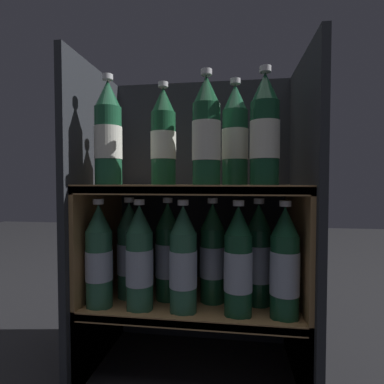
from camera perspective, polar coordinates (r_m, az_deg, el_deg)
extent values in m
cube|color=#23262B|center=(1.06, 1.70, -3.75)|extent=(0.64, 0.02, 0.90)
cube|color=#23262B|center=(0.98, -17.95, -4.38)|extent=(0.02, 0.38, 0.90)
cube|color=#23262B|center=(0.90, 20.47, -4.95)|extent=(0.02, 0.38, 0.90)
cube|color=#9E7547|center=(0.95, 0.44, -19.56)|extent=(0.60, 0.34, 0.02)
cube|color=#9E7547|center=(0.81, -1.13, -23.63)|extent=(0.60, 0.02, 0.03)
cube|color=#9E7547|center=(1.07, -16.87, -23.45)|extent=(0.01, 0.34, 0.20)
cube|color=#9E7547|center=(1.00, 19.19, -25.26)|extent=(0.01, 0.34, 0.20)
cube|color=#9E7547|center=(0.88, 0.45, 0.69)|extent=(0.60, 0.34, 0.02)
cube|color=#9E7547|center=(0.73, -1.15, 0.37)|extent=(0.60, 0.02, 0.03)
cube|color=#9E7547|center=(1.01, -16.97, -15.01)|extent=(0.01, 0.34, 0.53)
cube|color=#9E7547|center=(0.94, 19.32, -16.33)|extent=(0.01, 0.34, 0.53)
cylinder|color=#1E5638|center=(0.83, -15.66, 8.29)|extent=(0.07, 0.07, 0.21)
cylinder|color=silver|center=(0.83, -15.67, 8.99)|extent=(0.07, 0.07, 0.09)
cone|color=#1E5638|center=(0.86, -15.76, 17.58)|extent=(0.07, 0.07, 0.07)
cylinder|color=silver|center=(0.87, -15.79, 20.30)|extent=(0.03, 0.03, 0.01)
cylinder|color=#194C2D|center=(0.77, 2.74, 8.89)|extent=(0.07, 0.07, 0.21)
cylinder|color=silver|center=(0.77, 2.74, 9.66)|extent=(0.07, 0.07, 0.10)
cone|color=#194C2D|center=(0.80, 2.76, 18.92)|extent=(0.07, 0.07, 0.07)
cylinder|color=silver|center=(0.81, 2.76, 21.83)|extent=(0.03, 0.03, 0.01)
cylinder|color=#144228|center=(0.77, 13.67, 8.83)|extent=(0.07, 0.07, 0.21)
cylinder|color=silver|center=(0.77, 13.68, 9.59)|extent=(0.07, 0.07, 0.09)
cone|color=#144228|center=(0.80, 13.76, 18.85)|extent=(0.07, 0.07, 0.07)
cylinder|color=silver|center=(0.81, 13.79, 21.75)|extent=(0.03, 0.03, 0.01)
cylinder|color=#194C2D|center=(0.87, -5.48, 8.10)|extent=(0.07, 0.07, 0.21)
cylinder|color=silver|center=(0.87, -5.48, 8.78)|extent=(0.07, 0.07, 0.08)
cone|color=#194C2D|center=(0.89, -5.51, 17.05)|extent=(0.07, 0.07, 0.07)
cylinder|color=silver|center=(0.91, -5.52, 19.67)|extent=(0.03, 0.03, 0.01)
cylinder|color=#1E5638|center=(0.84, 8.18, 8.26)|extent=(0.07, 0.07, 0.21)
cylinder|color=silver|center=(0.85, 8.18, 8.95)|extent=(0.07, 0.07, 0.08)
cone|color=#1E5638|center=(0.87, 8.23, 17.43)|extent=(0.07, 0.07, 0.07)
cylinder|color=silver|center=(0.88, 8.24, 20.11)|extent=(0.03, 0.03, 0.01)
cylinder|color=#285B42|center=(0.87, -17.27, -13.79)|extent=(0.07, 0.07, 0.21)
cylinder|color=#9EA8BC|center=(0.87, -17.27, -13.13)|extent=(0.07, 0.07, 0.08)
cone|color=#285B42|center=(0.85, -17.37, -4.66)|extent=(0.07, 0.07, 0.07)
cylinder|color=silver|center=(0.84, -17.41, -1.76)|extent=(0.03, 0.03, 0.01)
cylinder|color=#285B42|center=(0.83, -9.95, -14.51)|extent=(0.07, 0.07, 0.21)
cylinder|color=#9EA8BC|center=(0.83, -9.95, -13.83)|extent=(0.07, 0.07, 0.09)
cone|color=#285B42|center=(0.80, -10.01, -4.94)|extent=(0.07, 0.07, 0.07)
cylinder|color=silver|center=(0.80, -10.03, -1.89)|extent=(0.03, 0.03, 0.01)
cylinder|color=#285B42|center=(0.81, -1.69, -15.05)|extent=(0.07, 0.07, 0.21)
cylinder|color=#9EA8BC|center=(0.80, -1.69, -14.35)|extent=(0.07, 0.07, 0.10)
cone|color=#285B42|center=(0.78, -1.70, -5.16)|extent=(0.07, 0.07, 0.07)
cylinder|color=silver|center=(0.77, -1.71, -2.01)|extent=(0.03, 0.03, 0.01)
cylinder|color=#144228|center=(0.80, 8.78, -15.30)|extent=(0.07, 0.07, 0.21)
cylinder|color=#9EA8BC|center=(0.79, 8.78, -14.59)|extent=(0.07, 0.07, 0.10)
cone|color=#144228|center=(0.77, 8.84, -5.29)|extent=(0.07, 0.07, 0.07)
cylinder|color=silver|center=(0.76, 8.86, -2.09)|extent=(0.03, 0.03, 0.01)
cylinder|color=#144228|center=(0.81, 17.21, -15.15)|extent=(0.07, 0.07, 0.21)
cylinder|color=#9EA8BC|center=(0.80, 17.22, -14.45)|extent=(0.07, 0.07, 0.11)
cone|color=#144228|center=(0.78, 17.32, -5.27)|extent=(0.07, 0.07, 0.07)
cylinder|color=silver|center=(0.77, 17.36, -2.11)|extent=(0.03, 0.03, 0.01)
cylinder|color=#285B42|center=(0.92, -11.81, -12.84)|extent=(0.07, 0.07, 0.21)
cylinder|color=#9EA8BC|center=(0.92, -11.82, -12.22)|extent=(0.07, 0.07, 0.09)
cone|color=#285B42|center=(0.90, -11.88, -4.21)|extent=(0.07, 0.07, 0.07)
cylinder|color=silver|center=(0.89, -11.90, -1.48)|extent=(0.03, 0.03, 0.01)
cylinder|color=#194C2D|center=(0.89, -4.62, -13.34)|extent=(0.07, 0.07, 0.21)
cylinder|color=#9EA8BC|center=(0.89, -4.63, -12.69)|extent=(0.07, 0.07, 0.10)
cone|color=#194C2D|center=(0.87, -4.65, -4.41)|extent=(0.07, 0.07, 0.07)
cylinder|color=silver|center=(0.86, -4.66, -1.57)|extent=(0.03, 0.03, 0.01)
cylinder|color=#194C2D|center=(0.88, 3.92, -13.66)|extent=(0.07, 0.07, 0.21)
cylinder|color=#9EA8BC|center=(0.87, 3.92, -13.01)|extent=(0.07, 0.07, 0.09)
cone|color=#194C2D|center=(0.85, 3.95, -4.55)|extent=(0.07, 0.07, 0.07)
cylinder|color=silver|center=(0.84, 3.95, -1.65)|extent=(0.03, 0.03, 0.01)
cylinder|color=#144228|center=(0.88, 12.54, -13.69)|extent=(0.07, 0.07, 0.21)
cylinder|color=#9EA8BC|center=(0.87, 12.54, -13.04)|extent=(0.07, 0.07, 0.10)
cone|color=#144228|center=(0.85, 12.61, -4.59)|extent=(0.07, 0.07, 0.07)
cylinder|color=silver|center=(0.84, 12.64, -1.70)|extent=(0.03, 0.03, 0.01)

